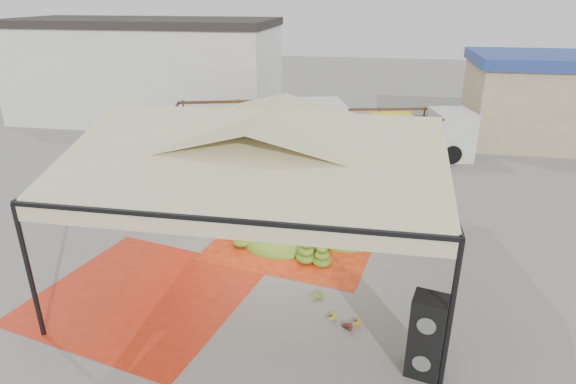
% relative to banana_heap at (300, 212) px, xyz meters
% --- Properties ---
extents(ground, '(90.00, 90.00, 0.00)m').
position_rel_banana_heap_xyz_m(ground, '(-0.51, -1.77, -0.58)').
color(ground, slate).
rests_on(ground, ground).
extents(canopy_tent, '(8.10, 8.10, 4.00)m').
position_rel_banana_heap_xyz_m(canopy_tent, '(-0.51, -1.77, 2.72)').
color(canopy_tent, black).
rests_on(canopy_tent, ground).
extents(building_white, '(14.30, 6.30, 5.40)m').
position_rel_banana_heap_xyz_m(building_white, '(-10.51, 12.23, 2.13)').
color(building_white, silver).
rests_on(building_white, ground).
extents(building_tan, '(6.30, 5.30, 4.10)m').
position_rel_banana_heap_xyz_m(building_tan, '(9.49, 11.23, 1.50)').
color(building_tan, tan).
rests_on(building_tan, ground).
extents(tarp_left, '(5.43, 5.26, 0.01)m').
position_rel_banana_heap_xyz_m(tarp_left, '(-3.12, -4.05, -0.57)').
color(tarp_left, red).
rests_on(tarp_left, ground).
extents(tarp_right, '(5.14, 5.32, 0.01)m').
position_rel_banana_heap_xyz_m(tarp_right, '(0.05, -0.44, -0.57)').
color(tarp_right, '#DE5214').
rests_on(tarp_right, ground).
extents(banana_heap, '(5.87, 5.03, 1.16)m').
position_rel_banana_heap_xyz_m(banana_heap, '(0.00, 0.00, 0.00)').
color(banana_heap, '#467318').
rests_on(banana_heap, ground).
extents(hand_yellow_a, '(0.44, 0.38, 0.18)m').
position_rel_banana_heap_xyz_m(hand_yellow_a, '(1.85, -4.26, -0.49)').
color(hand_yellow_a, '#B69024').
rests_on(hand_yellow_a, ground).
extents(hand_yellow_b, '(0.44, 0.37, 0.19)m').
position_rel_banana_heap_xyz_m(hand_yellow_b, '(1.31, -4.19, -0.48)').
color(hand_yellow_b, gold).
rests_on(hand_yellow_b, ground).
extents(hand_red_a, '(0.56, 0.53, 0.20)m').
position_rel_banana_heap_xyz_m(hand_red_a, '(3.19, -5.27, -0.48)').
color(hand_red_a, '#5E2915').
rests_on(hand_red_a, ground).
extents(hand_red_b, '(0.57, 0.54, 0.20)m').
position_rel_banana_heap_xyz_m(hand_red_b, '(1.68, -4.54, -0.48)').
color(hand_red_b, '#541F13').
rests_on(hand_red_b, ground).
extents(hand_green, '(0.63, 0.59, 0.23)m').
position_rel_banana_heap_xyz_m(hand_green, '(0.89, -3.39, -0.46)').
color(hand_green, '#407217').
rests_on(hand_green, ground).
extents(hanging_bunches, '(3.24, 0.24, 0.20)m').
position_rel_banana_heap_xyz_m(hanging_bunches, '(0.11, -2.88, 2.04)').
color(hanging_bunches, '#467C19').
rests_on(hanging_bunches, ground).
extents(speaker_stack, '(0.71, 0.65, 1.66)m').
position_rel_banana_heap_xyz_m(speaker_stack, '(3.19, -5.47, 0.25)').
color(speaker_stack, black).
rests_on(speaker_stack, ground).
extents(banana_leaves, '(0.96, 1.36, 3.70)m').
position_rel_banana_heap_xyz_m(banana_leaves, '(-4.21, 0.31, -0.58)').
color(banana_leaves, '#407D21').
rests_on(banana_leaves, ground).
extents(vendor, '(0.79, 0.62, 1.90)m').
position_rel_banana_heap_xyz_m(vendor, '(1.45, 3.17, 0.37)').
color(vendor, gray).
rests_on(vendor, ground).
extents(truck_left, '(7.35, 4.23, 2.39)m').
position_rel_banana_heap_xyz_m(truck_left, '(-2.42, 6.51, 0.90)').
color(truck_left, '#52311B').
rests_on(truck_left, ground).
extents(truck_right, '(6.22, 3.28, 2.03)m').
position_rel_banana_heap_xyz_m(truck_right, '(3.39, 7.63, 0.67)').
color(truck_right, '#53371B').
rests_on(truck_right, ground).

